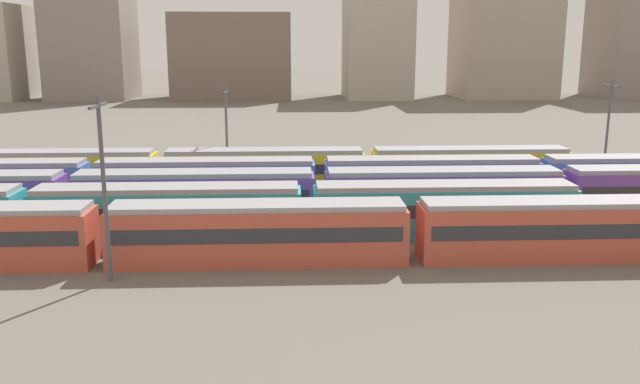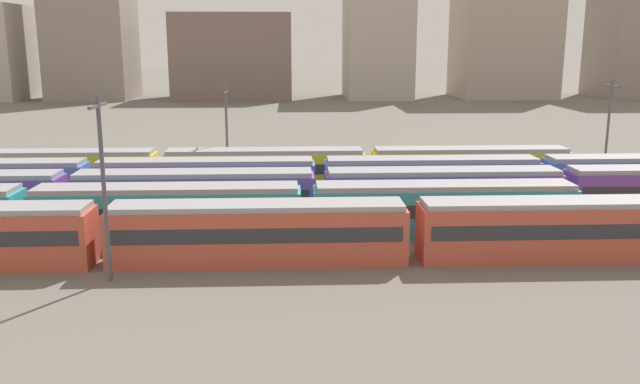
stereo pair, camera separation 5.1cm
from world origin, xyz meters
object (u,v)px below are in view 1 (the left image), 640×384
at_px(train_track_2, 442,193).
at_px(catenary_pole_3, 226,129).
at_px(train_track_4, 265,169).
at_px(catenary_pole_0, 104,181).
at_px(train_track_1, 168,212).
at_px(catenary_pole_1, 608,124).
at_px(train_track_3, 431,179).

distance_m(train_track_2, catenary_pole_3, 22.63).
bearing_deg(train_track_4, catenary_pole_0, -108.45).
bearing_deg(train_track_2, catenary_pole_3, 142.28).
height_order(train_track_4, catenary_pole_0, catenary_pole_0).
relative_size(train_track_1, catenary_pole_1, 5.73).
xyz_separation_m(train_track_2, train_track_4, (-13.99, 10.40, -0.00)).
height_order(train_track_3, train_track_4, same).
distance_m(catenary_pole_0, catenary_pole_1, 49.16).
xyz_separation_m(train_track_4, catenary_pole_1, (33.21, 3.27, 3.51)).
relative_size(train_track_1, train_track_2, 0.60).
bearing_deg(train_track_4, catenary_pole_3, 138.42).
bearing_deg(catenary_pole_1, train_track_1, -154.31).
bearing_deg(train_track_1, catenary_pole_3, 83.09).
xyz_separation_m(train_track_3, catenary_pole_3, (-17.94, 8.50, 3.26)).
distance_m(train_track_3, train_track_4, 15.14).
distance_m(train_track_3, catenary_pole_0, 29.09).
distance_m(train_track_4, catenary_pole_3, 5.95).
bearing_deg(catenary_pole_3, catenary_pole_0, -98.81).
height_order(train_track_1, catenary_pole_3, catenary_pole_3).
bearing_deg(train_track_3, train_track_1, -152.79).
bearing_deg(train_track_3, catenary_pole_0, -140.12).
bearing_deg(train_track_2, train_track_4, 143.38).
bearing_deg(train_track_4, catenary_pole_1, 5.62).
bearing_deg(catenary_pole_3, train_track_2, -37.72).
height_order(train_track_3, catenary_pole_0, catenary_pole_0).
distance_m(train_track_4, catenary_pole_0, 25.27).
bearing_deg(catenary_pole_1, train_track_2, -144.59).
height_order(train_track_2, catenary_pole_0, catenary_pole_0).
xyz_separation_m(train_track_2, catenary_pole_0, (-21.89, -13.28, 3.89)).
bearing_deg(train_track_1, train_track_4, 68.94).
bearing_deg(train_track_2, catenary_pole_0, -148.75).
height_order(train_track_2, train_track_4, same).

